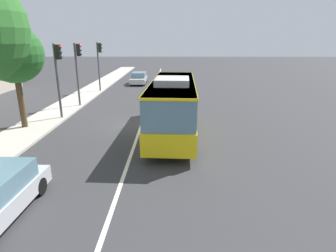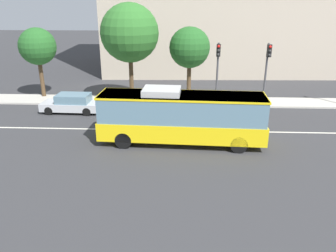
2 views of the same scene
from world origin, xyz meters
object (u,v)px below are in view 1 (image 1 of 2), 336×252
Objects in this scene: transit_bus at (173,103)px; street_tree_kerbside_centre at (14,55)px; traffic_light_mid_block at (78,64)px; traffic_light_near_corner at (99,58)px; traffic_light_far_corner at (58,69)px; sedan_silver at (139,78)px.

transit_bus is 9.84m from street_tree_kerbside_centre.
street_tree_kerbside_centre is at bearing -110.94° from traffic_light_mid_block.
traffic_light_near_corner is (13.86, 7.70, 1.75)m from transit_bus.
traffic_light_near_corner and traffic_light_far_corner have the same top height.
sedan_silver is 0.71× the size of street_tree_kerbside_centre.
traffic_light_near_corner is at bearing -7.36° from street_tree_kerbside_centre.
transit_bus is 1.94× the size of traffic_light_far_corner.
traffic_light_near_corner is 0.82× the size of street_tree_kerbside_centre.
transit_bus reaches higher than sedan_silver.
traffic_light_mid_block is 6.47m from street_tree_kerbside_centre.
sedan_silver is 0.87× the size of traffic_light_far_corner.
transit_bus is at bearing -93.50° from street_tree_kerbside_centre.
traffic_light_far_corner is at bearing -11.53° from sedan_silver.
traffic_light_near_corner is 13.43m from street_tree_kerbside_centre.
traffic_light_near_corner is 1.00× the size of traffic_light_far_corner.
traffic_light_mid_block and traffic_light_far_corner have the same top height.
traffic_light_far_corner is 0.82× the size of street_tree_kerbside_centre.
traffic_light_near_corner is 1.00× the size of traffic_light_mid_block.
traffic_light_near_corner and traffic_light_mid_block have the same top height.
traffic_light_mid_block is at bearing -14.57° from sedan_silver.
street_tree_kerbside_centre is at bearing 89.14° from transit_bus.
traffic_light_far_corner is 2.98m from street_tree_kerbside_centre.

